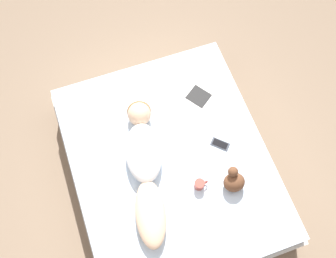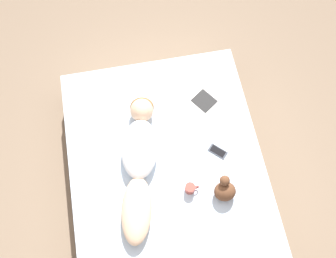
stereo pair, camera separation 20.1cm
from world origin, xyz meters
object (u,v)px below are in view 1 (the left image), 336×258
(open_magazine, at_px, (191,107))
(coffee_mug, at_px, (200,184))
(person, at_px, (145,163))
(cell_phone, at_px, (220,144))

(open_magazine, bearing_deg, coffee_mug, -140.34)
(person, height_order, open_magazine, person)
(coffee_mug, bearing_deg, cell_phone, 43.27)
(coffee_mug, xyz_separation_m, cell_phone, (0.30, 0.28, -0.04))
(person, bearing_deg, cell_phone, 9.96)
(open_magazine, height_order, coffee_mug, coffee_mug)
(open_magazine, relative_size, coffee_mug, 4.92)
(cell_phone, bearing_deg, coffee_mug, 176.90)
(person, distance_m, coffee_mug, 0.48)
(person, bearing_deg, coffee_mug, -27.81)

